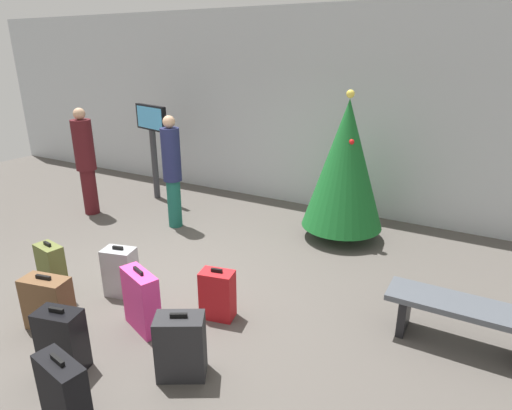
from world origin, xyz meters
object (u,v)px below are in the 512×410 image
holiday_tree (345,165)px  suitcase_3 (62,341)px  traveller_1 (172,169)px  suitcase_2 (141,301)px  traveller_0 (85,159)px  suitcase_5 (48,303)px  suitcase_4 (217,295)px  suitcase_7 (64,394)px  suitcase_0 (121,272)px  flight_info_kiosk (152,134)px  suitcase_1 (181,346)px  suitcase_6 (52,271)px  waiting_bench (465,315)px

holiday_tree → suitcase_3: holiday_tree is taller
traveller_1 → suitcase_2: traveller_1 is taller
traveller_0 → suitcase_5: (2.36, -2.59, -0.71)m
traveller_1 → suitcase_2: bearing=-57.5°
suitcase_4 → suitcase_7: size_ratio=0.94×
holiday_tree → suitcase_0: (-1.75, -2.90, -0.88)m
traveller_0 → flight_info_kiosk: bearing=70.7°
suitcase_3 → suitcase_1: bearing=25.2°
suitcase_5 → suitcase_7: 1.45m
suitcase_3 → suitcase_5: bearing=152.6°
suitcase_1 → suitcase_3: size_ratio=1.00×
flight_info_kiosk → suitcase_1: flight_info_kiosk is taller
suitcase_5 → suitcase_7: size_ratio=0.97×
suitcase_4 → suitcase_6: suitcase_6 is taller
suitcase_5 → suitcase_2: bearing=28.2°
flight_info_kiosk → suitcase_4: 4.50m
flight_info_kiosk → traveller_1: (1.28, -0.98, -0.29)m
flight_info_kiosk → suitcase_0: bearing=-54.9°
flight_info_kiosk → suitcase_6: flight_info_kiosk is taller
traveller_1 → suitcase_5: bearing=-77.1°
suitcase_6 → flight_info_kiosk: bearing=112.8°
traveller_0 → suitcase_6: bearing=-49.2°
traveller_0 → suitcase_3: 4.29m
holiday_tree → suitcase_2: (-1.05, -3.29, -0.85)m
suitcase_6 → waiting_bench: bearing=17.6°
suitcase_0 → traveller_0: bearing=145.5°
suitcase_4 → flight_info_kiosk: bearing=140.2°
traveller_1 → suitcase_5: size_ratio=2.99×
waiting_bench → suitcase_7: (-2.59, -2.55, -0.06)m
suitcase_0 → suitcase_6: (-0.66, -0.43, 0.04)m
suitcase_2 → suitcase_6: (-1.36, -0.05, 0.00)m
suitcase_1 → suitcase_2: bearing=156.2°
suitcase_5 → suitcase_6: size_ratio=0.87×
suitcase_4 → suitcase_5: (-1.45, -1.02, 0.01)m
flight_info_kiosk → suitcase_1: bearing=-46.0°
suitcase_1 → suitcase_5: size_ratio=1.05×
flight_info_kiosk → traveller_0: size_ratio=0.97×
suitcase_3 → suitcase_7: suitcase_3 is taller
suitcase_0 → suitcase_4: 1.28m
suitcase_0 → suitcase_5: suitcase_0 is taller
traveller_1 → suitcase_1: 3.65m
flight_info_kiosk → traveller_1: bearing=-37.5°
suitcase_1 → suitcase_5: bearing=-176.1°
suitcase_2 → suitcase_3: 0.84m
holiday_tree → suitcase_1: (-0.25, -3.64, -0.87)m
suitcase_4 → suitcase_5: suitcase_5 is taller
traveller_1 → suitcase_0: size_ratio=2.90×
suitcase_2 → suitcase_0: bearing=151.2°
suitcase_5 → traveller_0: bearing=132.4°
traveller_1 → suitcase_3: (1.33, -3.20, -0.68)m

